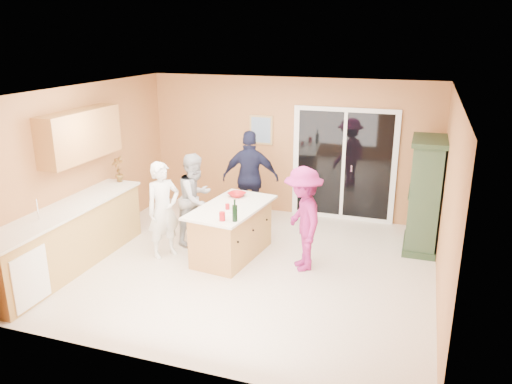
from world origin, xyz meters
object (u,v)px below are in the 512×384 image
(green_hutch, at_px, (424,196))
(woman_white, at_px, (163,210))
(kitchen_island, at_px, (232,233))
(woman_magenta, at_px, (303,219))
(woman_grey, at_px, (196,198))
(woman_navy, at_px, (251,178))

(green_hutch, height_order, woman_white, green_hutch)
(kitchen_island, bearing_deg, woman_magenta, 4.07)
(woman_grey, distance_m, woman_magenta, 1.96)
(green_hutch, relative_size, woman_white, 1.20)
(kitchen_island, bearing_deg, green_hutch, 31.48)
(woman_navy, xyz_separation_m, woman_magenta, (1.33, -1.49, -0.09))
(green_hutch, relative_size, woman_navy, 1.05)
(kitchen_island, height_order, woman_magenta, woman_magenta)
(woman_white, bearing_deg, woman_navy, 6.87)
(woman_navy, bearing_deg, green_hutch, 164.71)
(green_hutch, bearing_deg, woman_grey, -165.86)
(woman_white, relative_size, woman_grey, 1.01)
(green_hutch, xyz_separation_m, woman_magenta, (-1.65, -1.32, -0.11))
(green_hutch, height_order, woman_magenta, green_hutch)
(kitchen_island, xyz_separation_m, green_hutch, (2.79, 1.26, 0.50))
(woman_white, height_order, woman_magenta, woman_magenta)
(green_hutch, bearing_deg, woman_navy, 176.84)
(green_hutch, distance_m, woman_magenta, 2.12)
(woman_magenta, bearing_deg, kitchen_island, -120.95)
(woman_white, bearing_deg, kitchen_island, -40.62)
(woman_navy, height_order, woman_magenta, woman_navy)
(woman_navy, distance_m, woman_magenta, 2.00)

